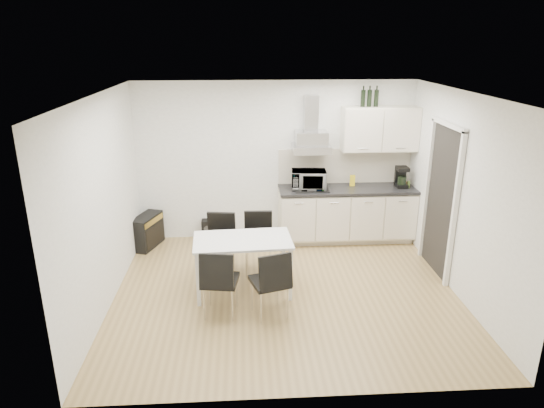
{
  "coord_description": "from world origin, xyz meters",
  "views": [
    {
      "loc": [
        -0.54,
        -5.71,
        3.22
      ],
      "look_at": [
        -0.15,
        0.44,
        1.1
      ],
      "focal_mm": 32.0,
      "sensor_mm": 36.0,
      "label": 1
    }
  ],
  "objects_px": {
    "kitchenette": "(349,192)",
    "floor_speaker": "(208,229)",
    "chair_near_right": "(270,282)",
    "chair_far_right": "(258,244)",
    "guitar_amp": "(147,231)",
    "dining_table": "(243,246)",
    "chair_far_left": "(220,246)",
    "chair_near_left": "(220,281)"
  },
  "relations": [
    {
      "from": "chair_near_left",
      "to": "guitar_amp",
      "type": "xyz_separation_m",
      "value": [
        -1.26,
        2.12,
        -0.17
      ]
    },
    {
      "from": "guitar_amp",
      "to": "chair_far_left",
      "type": "bearing_deg",
      "value": -22.02
    },
    {
      "from": "chair_far_left",
      "to": "dining_table",
      "type": "bearing_deg",
      "value": 130.44
    },
    {
      "from": "floor_speaker",
      "to": "dining_table",
      "type": "bearing_deg",
      "value": -72.9
    },
    {
      "from": "floor_speaker",
      "to": "chair_far_left",
      "type": "bearing_deg",
      "value": -79.53
    },
    {
      "from": "kitchenette",
      "to": "floor_speaker",
      "type": "distance_m",
      "value": 2.42
    },
    {
      "from": "floor_speaker",
      "to": "chair_far_right",
      "type": "bearing_deg",
      "value": -58.65
    },
    {
      "from": "chair_near_right",
      "to": "guitar_amp",
      "type": "xyz_separation_m",
      "value": [
        -1.85,
        2.18,
        -0.17
      ]
    },
    {
      "from": "chair_far_left",
      "to": "guitar_amp",
      "type": "xyz_separation_m",
      "value": [
        -1.21,
        1.06,
        -0.17
      ]
    },
    {
      "from": "guitar_amp",
      "to": "dining_table",
      "type": "bearing_deg",
      "value": -26.44
    },
    {
      "from": "chair_near_right",
      "to": "chair_far_left",
      "type": "bearing_deg",
      "value": 102.68
    },
    {
      "from": "kitchenette",
      "to": "guitar_amp",
      "type": "distance_m",
      "value": 3.33
    },
    {
      "from": "dining_table",
      "to": "chair_far_right",
      "type": "xyz_separation_m",
      "value": [
        0.22,
        0.53,
        -0.22
      ]
    },
    {
      "from": "kitchenette",
      "to": "chair_far_left",
      "type": "bearing_deg",
      "value": -151.04
    },
    {
      "from": "chair_far_left",
      "to": "chair_near_left",
      "type": "xyz_separation_m",
      "value": [
        0.05,
        -1.06,
        0.0
      ]
    },
    {
      "from": "dining_table",
      "to": "chair_far_right",
      "type": "distance_m",
      "value": 0.62
    },
    {
      "from": "chair_near_left",
      "to": "chair_near_right",
      "type": "relative_size",
      "value": 1.0
    },
    {
      "from": "dining_table",
      "to": "chair_near_right",
      "type": "xyz_separation_m",
      "value": [
        0.32,
        -0.61,
        -0.22
      ]
    },
    {
      "from": "chair_near_left",
      "to": "chair_near_right",
      "type": "height_order",
      "value": "same"
    },
    {
      "from": "kitchenette",
      "to": "guitar_amp",
      "type": "height_order",
      "value": "kitchenette"
    },
    {
      "from": "dining_table",
      "to": "guitar_amp",
      "type": "distance_m",
      "value": 2.23
    },
    {
      "from": "dining_table",
      "to": "chair_far_left",
      "type": "relative_size",
      "value": 1.48
    },
    {
      "from": "floor_speaker",
      "to": "kitchenette",
      "type": "bearing_deg",
      "value": -4.71
    },
    {
      "from": "chair_far_left",
      "to": "floor_speaker",
      "type": "relative_size",
      "value": 2.62
    },
    {
      "from": "chair_far_right",
      "to": "chair_near_left",
      "type": "relative_size",
      "value": 1.0
    },
    {
      "from": "chair_far_left",
      "to": "chair_near_left",
      "type": "bearing_deg",
      "value": 100.42
    },
    {
      "from": "kitchenette",
      "to": "chair_near_right",
      "type": "xyz_separation_m",
      "value": [
        -1.43,
        -2.27,
        -0.39
      ]
    },
    {
      "from": "chair_far_right",
      "to": "guitar_amp",
      "type": "distance_m",
      "value": 2.05
    },
    {
      "from": "chair_far_right",
      "to": "chair_near_left",
      "type": "height_order",
      "value": "same"
    },
    {
      "from": "dining_table",
      "to": "guitar_amp",
      "type": "height_order",
      "value": "dining_table"
    },
    {
      "from": "chair_far_right",
      "to": "chair_near_right",
      "type": "bearing_deg",
      "value": 97.13
    },
    {
      "from": "kitchenette",
      "to": "chair_near_right",
      "type": "height_order",
      "value": "kitchenette"
    },
    {
      "from": "dining_table",
      "to": "guitar_amp",
      "type": "bearing_deg",
      "value": 131.16
    },
    {
      "from": "kitchenette",
      "to": "floor_speaker",
      "type": "height_order",
      "value": "kitchenette"
    },
    {
      "from": "chair_near_left",
      "to": "guitar_amp",
      "type": "height_order",
      "value": "chair_near_left"
    },
    {
      "from": "chair_near_left",
      "to": "guitar_amp",
      "type": "distance_m",
      "value": 2.47
    },
    {
      "from": "chair_near_left",
      "to": "chair_far_right",
      "type": "bearing_deg",
      "value": 73.65
    },
    {
      "from": "chair_far_right",
      "to": "guitar_amp",
      "type": "height_order",
      "value": "chair_far_right"
    },
    {
      "from": "chair_near_left",
      "to": "kitchenette",
      "type": "bearing_deg",
      "value": 55.85
    },
    {
      "from": "chair_near_left",
      "to": "chair_near_right",
      "type": "bearing_deg",
      "value": 2.07
    },
    {
      "from": "chair_far_right",
      "to": "guitar_amp",
      "type": "xyz_separation_m",
      "value": [
        -1.76,
        1.03,
        -0.17
      ]
    },
    {
      "from": "chair_far_right",
      "to": "chair_near_left",
      "type": "xyz_separation_m",
      "value": [
        -0.5,
        -1.08,
        0.0
      ]
    }
  ]
}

